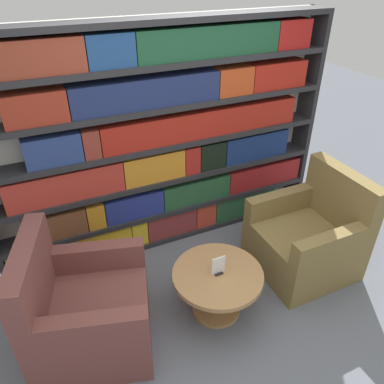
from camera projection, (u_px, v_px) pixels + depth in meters
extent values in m
plane|color=slate|center=(231.00, 330.00, 3.05)|extent=(14.00, 14.00, 0.00)
cube|color=silver|center=(160.00, 138.00, 3.62)|extent=(3.30, 0.05, 2.18)
cube|color=#262628|center=(303.00, 116.00, 4.10)|extent=(0.05, 0.30, 2.18)
cube|color=#262628|center=(169.00, 232.00, 4.09)|extent=(3.20, 0.30, 0.05)
cube|color=#262628|center=(168.00, 206.00, 3.91)|extent=(3.20, 0.30, 0.05)
cube|color=#262628|center=(166.00, 176.00, 3.72)|extent=(3.20, 0.30, 0.05)
cube|color=#262628|center=(165.00, 143.00, 3.52)|extent=(3.20, 0.30, 0.05)
cube|color=#262628|center=(163.00, 105.00, 3.33)|extent=(3.20, 0.30, 0.05)
cube|color=#262628|center=(161.00, 64.00, 3.13)|extent=(3.20, 0.30, 0.05)
cube|color=#262628|center=(160.00, 20.00, 2.95)|extent=(3.20, 0.30, 0.05)
cube|color=gold|center=(72.00, 247.00, 3.63)|extent=(1.15, 0.20, 0.29)
cube|color=gold|center=(138.00, 229.00, 3.86)|extent=(0.16, 0.20, 0.29)
cube|color=maroon|center=(170.00, 220.00, 3.99)|extent=(0.54, 0.20, 0.29)
cube|color=#BD3B29|center=(203.00, 211.00, 4.13)|extent=(0.23, 0.20, 0.29)
cube|color=#265434|center=(242.00, 201.00, 4.30)|extent=(0.76, 0.20, 0.29)
cube|color=brown|center=(55.00, 223.00, 3.42)|extent=(0.54, 0.20, 0.25)
cube|color=orange|center=(95.00, 213.00, 3.55)|extent=(0.16, 0.20, 0.25)
cube|color=navy|center=(133.00, 204.00, 3.68)|extent=(0.58, 0.20, 0.25)
cube|color=#245130|center=(194.00, 189.00, 3.92)|extent=(0.74, 0.20, 0.25)
cube|color=maroon|center=(261.00, 172.00, 4.21)|extent=(0.90, 0.20, 0.25)
cube|color=#B33227|center=(65.00, 184.00, 3.27)|extent=(1.01, 0.20, 0.28)
cube|color=orange|center=(153.00, 165.00, 3.56)|extent=(0.60, 0.20, 0.28)
cube|color=#A2221B|center=(189.00, 158.00, 3.69)|extent=(0.16, 0.20, 0.28)
cube|color=black|center=(210.00, 153.00, 3.77)|extent=(0.28, 0.20, 0.28)
cube|color=navy|center=(253.00, 144.00, 3.96)|extent=(0.74, 0.20, 0.28)
cube|color=navy|center=(53.00, 148.00, 3.07)|extent=(0.46, 0.20, 0.26)
cube|color=maroon|center=(90.00, 142.00, 3.18)|extent=(0.14, 0.20, 0.26)
cube|color=#A02116|center=(203.00, 122.00, 3.56)|extent=(1.98, 0.20, 0.26)
cube|color=maroon|center=(34.00, 107.00, 2.86)|extent=(0.48, 0.20, 0.25)
cube|color=navy|center=(146.00, 92.00, 3.17)|extent=(1.31, 0.20, 0.25)
cube|color=#B7401A|center=(232.00, 80.00, 3.47)|extent=(0.35, 0.20, 0.25)
cube|color=#A62015|center=(275.00, 74.00, 3.64)|extent=(0.60, 0.20, 0.25)
cube|color=maroon|center=(25.00, 57.00, 2.66)|extent=(0.83, 0.20, 0.26)
cube|color=navy|center=(109.00, 50.00, 2.88)|extent=(0.37, 0.20, 0.26)
cube|color=#1B492D|center=(208.00, 41.00, 3.18)|extent=(1.32, 0.20, 0.26)
cube|color=#A11A17|center=(289.00, 33.00, 3.48)|extent=(0.36, 0.20, 0.26)
cube|color=brown|center=(94.00, 320.00, 2.86)|extent=(1.04, 1.02, 0.44)
cube|color=brown|center=(32.00, 280.00, 2.56)|extent=(0.36, 0.83, 0.54)
cube|color=brown|center=(94.00, 330.00, 2.40)|extent=(0.71, 0.31, 0.22)
cube|color=brown|center=(100.00, 256.00, 2.99)|extent=(0.71, 0.31, 0.22)
cube|color=olive|center=(302.00, 249.00, 3.56)|extent=(0.84, 0.82, 0.44)
cube|color=olive|center=(341.00, 197.00, 3.43)|extent=(0.14, 0.82, 0.54)
cube|color=olive|center=(279.00, 203.00, 3.63)|extent=(0.70, 0.12, 0.22)
cube|color=olive|center=(329.00, 246.00, 3.09)|extent=(0.70, 0.12, 0.22)
cylinder|color=#AD7F4C|center=(217.00, 294.00, 3.12)|extent=(0.13, 0.13, 0.39)
cylinder|color=#AD7F4C|center=(216.00, 308.00, 3.22)|extent=(0.41, 0.41, 0.03)
cylinder|color=#AD7F4C|center=(218.00, 275.00, 3.01)|extent=(0.74, 0.74, 0.04)
cube|color=black|center=(218.00, 273.00, 2.99)|extent=(0.07, 0.06, 0.01)
cube|color=white|center=(218.00, 266.00, 2.95)|extent=(0.12, 0.01, 0.16)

